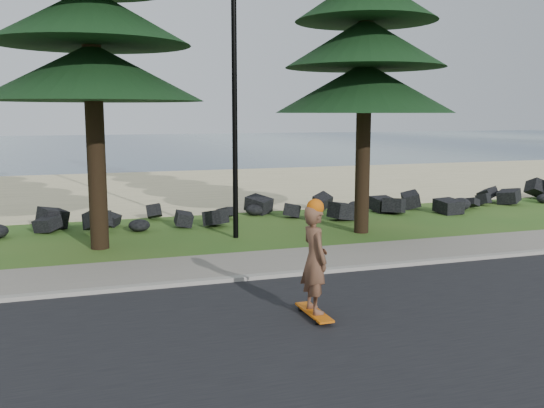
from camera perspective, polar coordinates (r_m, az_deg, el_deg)
name	(u,v)px	position (r m, az deg, el deg)	size (l,w,h in m)	color
ground	(274,266)	(13.21, 0.14, -5.88)	(160.00, 160.00, 0.00)	#2B5C1C
road	(369,339)	(9.25, 9.16, -12.42)	(160.00, 7.00, 0.02)	black
kerb	(287,274)	(12.38, 1.46, -6.65)	(160.00, 0.20, 0.10)	gray
sidewalk	(271,262)	(13.39, -0.13, -5.51)	(160.00, 2.00, 0.08)	slate
beach_sand	(170,188)	(27.14, -9.53, 1.53)	(160.00, 15.00, 0.01)	tan
ocean	(115,145)	(63.35, -14.59, 5.39)	(160.00, 58.00, 0.01)	#354E66
seawall_boulders	(216,222)	(18.49, -5.33, -1.71)	(60.00, 2.40, 1.10)	black
lamp_post	(234,80)	(15.88, -3.56, 11.59)	(0.25, 0.14, 8.14)	black
skateboarder	(315,260)	(9.75, 4.04, -5.24)	(0.43, 1.05, 1.94)	#C85B0B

